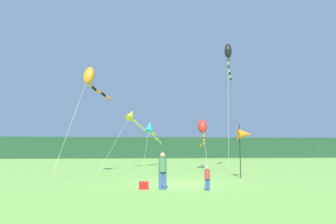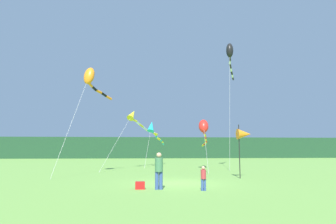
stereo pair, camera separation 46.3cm
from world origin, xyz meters
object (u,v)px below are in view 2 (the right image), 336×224
at_px(person_child, 203,177).
at_px(kite_yellow, 137,119).
at_px(person_adult, 159,169).
at_px(banner_flag_pole, 244,135).
at_px(kite_orange, 91,78).
at_px(cooler_box, 140,185).
at_px(kite_red, 204,128).
at_px(kite_black, 230,54).
at_px(kite_cyan, 153,130).

xyz_separation_m(person_child, kite_yellow, (-3.45, 16.69, 4.31)).
bearing_deg(person_adult, person_child, -16.29).
distance_m(person_adult, banner_flag_pole, 7.81).
bearing_deg(person_adult, kite_orange, 119.17).
distance_m(cooler_box, kite_red, 15.06).
distance_m(person_adult, kite_orange, 11.89).
relative_size(person_child, kite_yellow, 0.10).
bearing_deg(kite_yellow, kite_black, -6.65).
xyz_separation_m(banner_flag_pole, kite_red, (-0.86, 8.74, 1.00)).
bearing_deg(kite_cyan, kite_yellow, -127.73).
xyz_separation_m(banner_flag_pole, kite_black, (2.33, 10.16, 8.90)).
height_order(person_child, kite_yellow, kite_yellow).
bearing_deg(banner_flag_pole, cooler_box, -145.51).
relative_size(person_adult, person_child, 1.56).
xyz_separation_m(person_adult, kite_yellow, (-1.45, 16.10, 3.96)).
height_order(person_child, kite_cyan, kite_cyan).
bearing_deg(kite_yellow, kite_red, -21.52).
bearing_deg(person_child, kite_cyan, 94.97).
height_order(cooler_box, kite_red, kite_red).
relative_size(person_adult, kite_black, 0.13).
relative_size(kite_cyan, kite_black, 0.59).
relative_size(kite_cyan, kite_yellow, 0.67).
bearing_deg(person_child, banner_flag_pole, 54.54).
height_order(kite_black, kite_yellow, kite_black).
xyz_separation_m(person_adult, cooler_box, (-0.88, 0.19, -0.78)).
xyz_separation_m(person_adult, kite_red, (5.00, 13.56, 2.87)).
bearing_deg(person_child, kite_yellow, 101.69).
bearing_deg(cooler_box, banner_flag_pole, 34.49).
height_order(person_adult, cooler_box, person_adult).
xyz_separation_m(person_child, kite_orange, (-6.89, 9.34, 6.73)).
height_order(kite_orange, kite_yellow, kite_orange).
relative_size(cooler_box, kite_orange, 0.05).
bearing_deg(kite_cyan, kite_red, -46.34).
distance_m(kite_cyan, kite_yellow, 3.09).
relative_size(kite_red, kite_orange, 1.21).
bearing_deg(kite_orange, person_child, -53.58).
relative_size(person_adult, cooler_box, 3.82).
xyz_separation_m(person_child, kite_red, (2.99, 14.15, 3.21)).
bearing_deg(kite_red, banner_flag_pole, -84.42).
bearing_deg(person_adult, kite_black, 61.35).
distance_m(person_adult, kite_cyan, 18.68).
xyz_separation_m(cooler_box, kite_cyan, (1.23, 18.24, 3.81)).
bearing_deg(person_child, kite_orange, 126.42).
xyz_separation_m(kite_red, kite_orange, (-9.89, -4.81, 3.52)).
distance_m(person_child, kite_red, 14.81).
bearing_deg(kite_red, cooler_box, -113.73).
height_order(person_child, cooler_box, person_child).
distance_m(kite_red, kite_yellow, 7.02).
xyz_separation_m(kite_cyan, kite_orange, (-5.24, -9.67, 3.36)).
bearing_deg(kite_orange, banner_flag_pole, -20.14).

